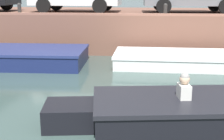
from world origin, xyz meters
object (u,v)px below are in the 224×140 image
at_px(motorboat_passing, 208,110).
at_px(mooring_bollard_west, 19,8).
at_px(mooring_bollard_mid, 165,9).
at_px(boat_moored_central_white, 200,60).

bearing_deg(motorboat_passing, mooring_bollard_west, 133.55).
distance_m(mooring_bollard_west, mooring_bollard_mid, 5.60).
distance_m(motorboat_passing, mooring_bollard_mid, 6.51).
relative_size(boat_moored_central_white, motorboat_passing, 1.06).
xyz_separation_m(motorboat_passing, mooring_bollard_west, (-6.00, 6.31, 1.51)).
height_order(boat_moored_central_white, mooring_bollard_mid, mooring_bollard_mid).
bearing_deg(mooring_bollard_west, boat_moored_central_white, -14.45).
bearing_deg(mooring_bollard_west, motorboat_passing, -46.45).
bearing_deg(mooring_bollard_mid, mooring_bollard_west, 180.00).
distance_m(boat_moored_central_white, mooring_bollard_west, 7.06).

